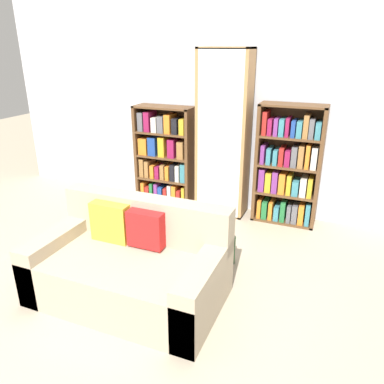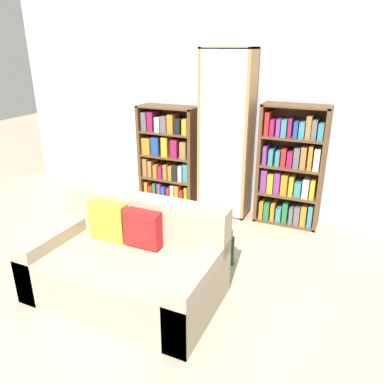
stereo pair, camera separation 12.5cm
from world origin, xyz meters
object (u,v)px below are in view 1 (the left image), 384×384
at_px(bookshelf_left, 165,157).
at_px(wine_bottle, 232,249).
at_px(couch, 131,266).
at_px(bookshelf_right, 288,168).
at_px(display_cabinet, 224,136).

bearing_deg(bookshelf_left, wine_bottle, -42.51).
height_order(couch, bookshelf_right, bookshelf_right).
bearing_deg(couch, display_cabinet, 85.08).
distance_m(bookshelf_right, wine_bottle, 1.37).
distance_m(couch, display_cabinet, 2.16).
relative_size(couch, display_cabinet, 0.78).
distance_m(display_cabinet, bookshelf_right, 0.88).
xyz_separation_m(bookshelf_left, wine_bottle, (1.34, -1.22, -0.49)).
bearing_deg(couch, bookshelf_right, 64.05).
height_order(bookshelf_left, bookshelf_right, bookshelf_right).
relative_size(couch, wine_bottle, 4.13).
height_order(display_cabinet, wine_bottle, display_cabinet).
height_order(couch, wine_bottle, couch).
bearing_deg(bookshelf_right, bookshelf_left, -179.98).
bearing_deg(bookshelf_left, bookshelf_right, 0.02).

